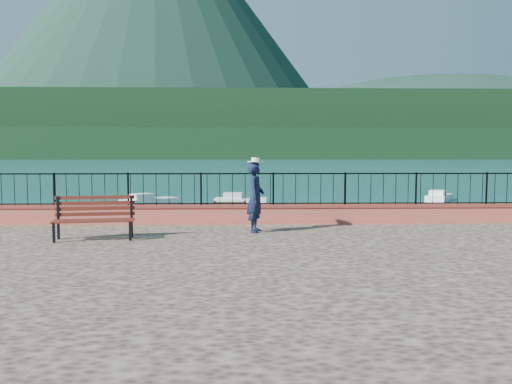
{
  "coord_description": "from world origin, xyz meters",
  "views": [
    {
      "loc": [
        -1.25,
        -11.44,
        3.33
      ],
      "look_at": [
        -0.88,
        2.0,
        2.3
      ],
      "focal_mm": 35.0,
      "sensor_mm": 36.0,
      "label": 1
    }
  ],
  "objects": [
    {
      "name": "boat_1",
      "position": [
        2.37,
        8.75,
        0.4
      ],
      "size": [
        3.78,
        3.08,
        0.8
      ],
      "primitive_type": "cube",
      "rotation": [
        0.0,
        0.0,
        -0.57
      ],
      "color": "silver",
      "rests_on": "ground"
    },
    {
      "name": "dock",
      "position": [
        -2.0,
        12.0,
        0.15
      ],
      "size": [
        2.0,
        16.0,
        0.3
      ],
      "primitive_type": "cube",
      "color": "#2D231C",
      "rests_on": "ground"
    },
    {
      "name": "hat",
      "position": [
        -0.89,
        2.03,
        3.17
      ],
      "size": [
        0.44,
        0.44,
        0.12
      ],
      "primitive_type": "cylinder",
      "color": "white",
      "rests_on": "person"
    },
    {
      "name": "far_forest",
      "position": [
        0.0,
        300.0,
        9.0
      ],
      "size": [
        900.0,
        60.0,
        18.0
      ],
      "primitive_type": "cube",
      "color": "black",
      "rests_on": "ground"
    },
    {
      "name": "railing",
      "position": [
        0.0,
        3.7,
        2.25
      ],
      "size": [
        27.0,
        0.05,
        0.95
      ],
      "primitive_type": "cube",
      "color": "black",
      "rests_on": "parapet"
    },
    {
      "name": "boat_5",
      "position": [
        12.77,
        23.5,
        0.4
      ],
      "size": [
        2.86,
        3.45,
        0.8
      ],
      "primitive_type": "cube",
      "rotation": [
        0.0,
        0.0,
        1.0
      ],
      "color": "white",
      "rests_on": "ground"
    },
    {
      "name": "boat_2",
      "position": [
        6.91,
        12.85,
        0.4
      ],
      "size": [
        3.99,
        1.52,
        0.8
      ],
      "primitive_type": "cube",
      "rotation": [
        0.0,
        0.0,
        0.06
      ],
      "color": "silver",
      "rests_on": "ground"
    },
    {
      "name": "park_bench",
      "position": [
        -4.93,
        0.93,
        1.52
      ],
      "size": [
        2.01,
        0.89,
        1.08
      ],
      "rotation": [
        0.0,
        0.0,
        0.14
      ],
      "color": "black",
      "rests_on": "promenade"
    },
    {
      "name": "boat_4",
      "position": [
        -1.33,
        21.23,
        0.4
      ],
      "size": [
        3.54,
        1.65,
        0.8
      ],
      "primitive_type": "cube",
      "rotation": [
        0.0,
        0.0,
        -0.11
      ],
      "color": "silver",
      "rests_on": "ground"
    },
    {
      "name": "boat_0",
      "position": [
        -5.44,
        8.53,
        0.4
      ],
      "size": [
        3.97,
        3.13,
        0.8
      ],
      "primitive_type": "cube",
      "rotation": [
        0.0,
        0.0,
        0.55
      ],
      "color": "silver",
      "rests_on": "ground"
    },
    {
      "name": "ground",
      "position": [
        0.0,
        0.0,
        0.0
      ],
      "size": [
        2000.0,
        2000.0,
        0.0
      ],
      "primitive_type": "plane",
      "color": "#19596B",
      "rests_on": "ground"
    },
    {
      "name": "person",
      "position": [
        -0.89,
        2.03,
        2.16
      ],
      "size": [
        0.59,
        0.77,
        1.91
      ],
      "primitive_type": "imported",
      "rotation": [
        0.0,
        0.0,
        1.37
      ],
      "color": "black",
      "rests_on": "promenade"
    },
    {
      "name": "parapet",
      "position": [
        0.0,
        3.7,
        1.49
      ],
      "size": [
        28.0,
        0.46,
        0.58
      ],
      "primitive_type": "cube",
      "color": "#C84F48",
      "rests_on": "promenade"
    },
    {
      "name": "boat_3",
      "position": [
        -7.29,
        21.02,
        0.4
      ],
      "size": [
        3.67,
        3.41,
        0.8
      ],
      "primitive_type": "cube",
      "rotation": [
        0.0,
        0.0,
        0.71
      ],
      "color": "silver",
      "rests_on": "ground"
    },
    {
      "name": "foothills",
      "position": [
        0.0,
        360.0,
        22.0
      ],
      "size": [
        900.0,
        120.0,
        44.0
      ],
      "primitive_type": "cube",
      "color": "black",
      "rests_on": "ground"
    },
    {
      "name": "companion_hill",
      "position": [
        220.0,
        560.0,
        0.0
      ],
      "size": [
        448.0,
        384.0,
        180.0
      ],
      "primitive_type": "ellipsoid",
      "color": "#142D23",
      "rests_on": "ground"
    },
    {
      "name": "volcano",
      "position": [
        -120.0,
        700.0,
        190.0
      ],
      "size": [
        560.0,
        560.0,
        380.0
      ],
      "primitive_type": "cone",
      "color": "#142D23",
      "rests_on": "ground"
    }
  ]
}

